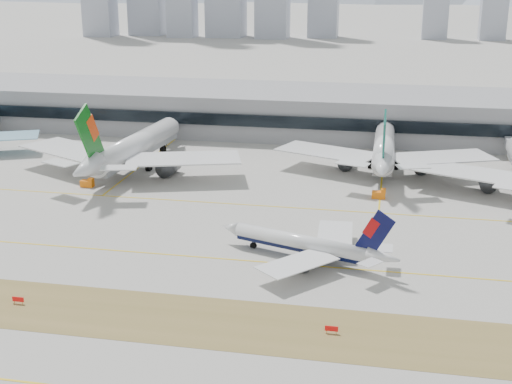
% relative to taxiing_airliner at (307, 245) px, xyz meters
% --- Properties ---
extents(ground, '(3000.00, 3000.00, 0.00)m').
position_rel_taxiing_airliner_xyz_m(ground, '(-20.24, 1.98, -3.31)').
color(ground, '#A09C95').
rests_on(ground, ground).
extents(taxiing_airliner, '(39.59, 33.60, 13.72)m').
position_rel_taxiing_airliner_xyz_m(taxiing_airliner, '(0.00, 0.00, 0.00)').
color(taxiing_airliner, white).
rests_on(taxiing_airliner, ground).
extents(widebody_eva, '(69.93, 68.70, 25.02)m').
position_rel_taxiing_airliner_xyz_m(widebody_eva, '(-58.55, 56.50, 3.34)').
color(widebody_eva, white).
rests_on(widebody_eva, ground).
extents(widebody_cathay, '(64.55, 62.89, 23.00)m').
position_rel_taxiing_airliner_xyz_m(widebody_cathay, '(13.79, 71.87, 2.80)').
color(widebody_cathay, white).
rests_on(widebody_cathay, ground).
extents(terminal, '(280.00, 43.10, 15.00)m').
position_rel_taxiing_airliner_xyz_m(terminal, '(-20.24, 116.82, 4.19)').
color(terminal, gray).
rests_on(terminal, ground).
extents(hold_sign_left, '(2.20, 0.15, 1.35)m').
position_rel_taxiing_airliner_xyz_m(hold_sign_left, '(-48.47, -30.02, -2.43)').
color(hold_sign_left, red).
rests_on(hold_sign_left, ground).
extents(hold_sign_right, '(2.20, 0.15, 1.35)m').
position_rel_taxiing_airliner_xyz_m(hold_sign_right, '(7.90, -30.02, -2.43)').
color(hold_sign_right, red).
rests_on(hold_sign_right, ground).
extents(gse_c, '(3.55, 2.00, 2.60)m').
position_rel_taxiing_airliner_xyz_m(gse_c, '(13.52, 43.92, -2.26)').
color(gse_c, orange).
rests_on(gse_c, ground).
extents(gse_b, '(3.55, 2.00, 2.60)m').
position_rel_taxiing_airliner_xyz_m(gse_b, '(-65.32, 38.73, -2.26)').
color(gse_b, orange).
rests_on(gse_b, ground).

